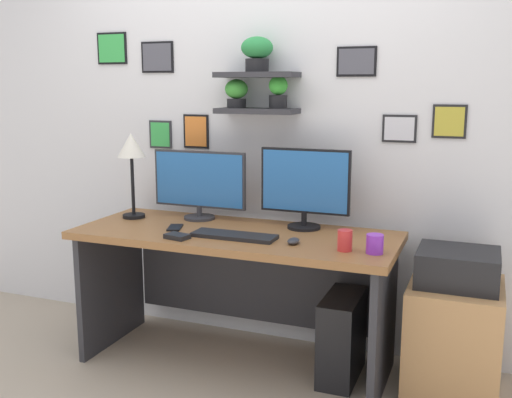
# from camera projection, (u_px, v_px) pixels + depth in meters

# --- Properties ---
(ground_plane) EXTENTS (8.00, 8.00, 0.00)m
(ground_plane) POSITION_uv_depth(u_px,v_px,m) (236.00, 363.00, 3.30)
(ground_plane) COLOR tan
(back_wall_assembly) EXTENTS (4.40, 0.24, 2.70)m
(back_wall_assembly) POSITION_uv_depth(u_px,v_px,m) (264.00, 113.00, 3.44)
(back_wall_assembly) COLOR silver
(back_wall_assembly) RESTS_ON ground
(desk) EXTENTS (1.72, 0.68, 0.75)m
(desk) POSITION_uv_depth(u_px,v_px,m) (239.00, 266.00, 3.25)
(desk) COLOR brown
(desk) RESTS_ON ground
(monitor_left) EXTENTS (0.57, 0.18, 0.40)m
(monitor_left) POSITION_uv_depth(u_px,v_px,m) (199.00, 183.00, 3.43)
(monitor_left) COLOR #2D2D33
(monitor_left) RESTS_ON desk
(monitor_right) EXTENTS (0.50, 0.18, 0.43)m
(monitor_right) POSITION_uv_depth(u_px,v_px,m) (305.00, 186.00, 3.20)
(monitor_right) COLOR black
(monitor_right) RESTS_ON desk
(keyboard) EXTENTS (0.44, 0.14, 0.02)m
(keyboard) POSITION_uv_depth(u_px,v_px,m) (234.00, 236.00, 3.04)
(keyboard) COLOR black
(keyboard) RESTS_ON desk
(computer_mouse) EXTENTS (0.06, 0.09, 0.03)m
(computer_mouse) POSITION_uv_depth(u_px,v_px,m) (293.00, 241.00, 2.91)
(computer_mouse) COLOR #2D2D33
(computer_mouse) RESTS_ON desk
(desk_lamp) EXTENTS (0.16, 0.16, 0.50)m
(desk_lamp) POSITION_uv_depth(u_px,v_px,m) (131.00, 153.00, 3.43)
(desk_lamp) COLOR black
(desk_lamp) RESTS_ON desk
(cell_phone) EXTENTS (0.11, 0.16, 0.01)m
(cell_phone) POSITION_uv_depth(u_px,v_px,m) (175.00, 228.00, 3.23)
(cell_phone) COLOR black
(cell_phone) RESTS_ON desk
(coffee_mug) EXTENTS (0.08, 0.08, 0.09)m
(coffee_mug) POSITION_uv_depth(u_px,v_px,m) (375.00, 244.00, 2.75)
(coffee_mug) COLOR purple
(coffee_mug) RESTS_ON desk
(pen_cup) EXTENTS (0.07, 0.07, 0.10)m
(pen_cup) POSITION_uv_depth(u_px,v_px,m) (345.00, 240.00, 2.79)
(pen_cup) COLOR red
(pen_cup) RESTS_ON desk
(scissors_tray) EXTENTS (0.13, 0.10, 0.02)m
(scissors_tray) POSITION_uv_depth(u_px,v_px,m) (177.00, 236.00, 3.02)
(scissors_tray) COLOR black
(scissors_tray) RESTS_ON desk
(drawer_cabinet) EXTENTS (0.44, 0.50, 0.57)m
(drawer_cabinet) POSITION_uv_depth(u_px,v_px,m) (453.00, 339.00, 2.94)
(drawer_cabinet) COLOR tan
(drawer_cabinet) RESTS_ON ground
(printer) EXTENTS (0.38, 0.34, 0.17)m
(printer) POSITION_uv_depth(u_px,v_px,m) (458.00, 267.00, 2.87)
(printer) COLOR black
(printer) RESTS_ON drawer_cabinet
(computer_tower_right) EXTENTS (0.18, 0.40, 0.45)m
(computer_tower_right) POSITION_uv_depth(u_px,v_px,m) (342.00, 337.00, 3.10)
(computer_tower_right) COLOR black
(computer_tower_right) RESTS_ON ground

